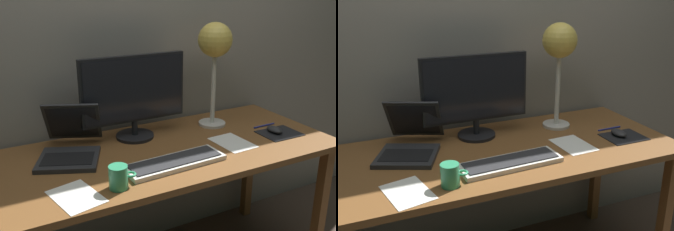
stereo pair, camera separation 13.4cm
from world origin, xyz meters
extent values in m
cube|color=gray|center=(0.00, 0.40, 1.30)|extent=(4.80, 0.06, 2.60)
cube|color=brown|center=(0.00, 0.00, 0.72)|extent=(1.60, 0.70, 0.03)
cube|color=brown|center=(0.74, -0.29, 0.35)|extent=(0.05, 0.05, 0.71)
cube|color=brown|center=(-0.74, 0.29, 0.35)|extent=(0.05, 0.05, 0.71)
cube|color=brown|center=(0.74, 0.29, 0.35)|extent=(0.05, 0.05, 0.71)
cylinder|color=black|center=(-0.08, 0.20, 0.75)|extent=(0.19, 0.19, 0.01)
cylinder|color=black|center=(-0.08, 0.20, 0.79)|extent=(0.03, 0.03, 0.07)
cube|color=black|center=(-0.08, 0.20, 0.99)|extent=(0.52, 0.03, 0.32)
cube|color=black|center=(-0.08, 0.18, 0.99)|extent=(0.50, 0.00, 0.30)
cube|color=silver|center=(-0.05, -0.17, 0.75)|extent=(0.45, 0.16, 0.02)
cube|color=#28282B|center=(-0.05, -0.17, 0.76)|extent=(0.41, 0.13, 0.01)
cube|color=#28282B|center=(-0.44, 0.07, 0.75)|extent=(0.32, 0.31, 0.02)
cube|color=black|center=(-0.45, 0.06, 0.76)|extent=(0.25, 0.20, 0.00)
cube|color=#28282B|center=(-0.37, 0.23, 0.86)|extent=(0.28, 0.21, 0.20)
cube|color=black|center=(-0.37, 0.23, 0.86)|extent=(0.25, 0.19, 0.18)
cylinder|color=beige|center=(0.36, 0.17, 0.75)|extent=(0.14, 0.14, 0.01)
cylinder|color=silver|center=(0.36, 0.17, 0.96)|extent=(0.02, 0.02, 0.41)
sphere|color=gold|center=(0.36, 0.17, 1.20)|extent=(0.18, 0.18, 0.18)
sphere|color=#FFEAB2|center=(0.36, 0.16, 1.15)|extent=(0.06, 0.06, 0.06)
cube|color=black|center=(0.59, -0.10, 0.74)|extent=(0.20, 0.16, 0.00)
ellipsoid|color=#28282B|center=(0.57, -0.09, 0.76)|extent=(0.06, 0.10, 0.03)
cylinder|color=#339966|center=(-0.33, -0.24, 0.79)|extent=(0.07, 0.07, 0.09)
torus|color=#339966|center=(-0.29, -0.24, 0.79)|extent=(0.05, 0.05, 0.01)
cube|color=white|center=(0.31, -0.09, 0.74)|extent=(0.16, 0.22, 0.00)
cube|color=white|center=(-0.49, -0.23, 0.74)|extent=(0.19, 0.24, 0.00)
cylinder|color=#2633A5|center=(0.59, 0.02, 0.74)|extent=(0.14, 0.01, 0.01)
camera|label=1|loc=(-0.77, -1.47, 1.47)|focal=41.62mm
camera|label=2|loc=(-0.65, -1.53, 1.47)|focal=41.62mm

